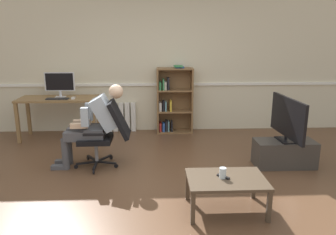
{
  "coord_description": "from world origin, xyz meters",
  "views": [
    {
      "loc": [
        -0.05,
        -3.7,
        1.87
      ],
      "look_at": [
        0.15,
        0.85,
        0.7
      ],
      "focal_mm": 34.81,
      "sensor_mm": 36.0,
      "label": 1
    }
  ],
  "objects_px": {
    "computer_mouse": "(73,98)",
    "spare_remote": "(223,177)",
    "computer_desk": "(59,103)",
    "imac_monitor": "(60,83)",
    "tv_screen": "(288,119)",
    "office_chair": "(106,131)",
    "radiator": "(118,117)",
    "coffee_table": "(226,182)",
    "person_seated": "(94,123)",
    "bookshelf": "(173,101)",
    "keyboard": "(57,99)",
    "drinking_glass": "(223,173)",
    "tv_stand": "(284,153)"
  },
  "relations": [
    {
      "from": "computer_mouse",
      "to": "spare_remote",
      "type": "height_order",
      "value": "computer_mouse"
    },
    {
      "from": "spare_remote",
      "to": "computer_desk",
      "type": "bearing_deg",
      "value": 90.56
    },
    {
      "from": "imac_monitor",
      "to": "tv_screen",
      "type": "distance_m",
      "value": 3.92
    },
    {
      "from": "office_chair",
      "to": "radiator",
      "type": "bearing_deg",
      "value": -179.82
    },
    {
      "from": "office_chair",
      "to": "tv_screen",
      "type": "distance_m",
      "value": 2.58
    },
    {
      "from": "radiator",
      "to": "tv_screen",
      "type": "xyz_separation_m",
      "value": [
        2.59,
        -1.88,
        0.43
      ]
    },
    {
      "from": "coffee_table",
      "to": "person_seated",
      "type": "bearing_deg",
      "value": 141.16
    },
    {
      "from": "bookshelf",
      "to": "tv_screen",
      "type": "xyz_separation_m",
      "value": [
        1.52,
        -1.78,
        0.1
      ]
    },
    {
      "from": "computer_mouse",
      "to": "office_chair",
      "type": "relative_size",
      "value": 0.1
    },
    {
      "from": "keyboard",
      "to": "office_chair",
      "type": "height_order",
      "value": "office_chair"
    },
    {
      "from": "keyboard",
      "to": "drinking_glass",
      "type": "relative_size",
      "value": 3.34
    },
    {
      "from": "computer_desk",
      "to": "coffee_table",
      "type": "bearing_deg",
      "value": -47.0
    },
    {
      "from": "computer_desk",
      "to": "coffee_table",
      "type": "relative_size",
      "value": 1.67
    },
    {
      "from": "computer_mouse",
      "to": "spare_remote",
      "type": "bearing_deg",
      "value": -49.6
    },
    {
      "from": "radiator",
      "to": "tv_stand",
      "type": "height_order",
      "value": "radiator"
    },
    {
      "from": "computer_desk",
      "to": "bookshelf",
      "type": "bearing_deg",
      "value": 8.09
    },
    {
      "from": "computer_mouse",
      "to": "tv_stand",
      "type": "relative_size",
      "value": 0.12
    },
    {
      "from": "computer_desk",
      "to": "spare_remote",
      "type": "distance_m",
      "value": 3.63
    },
    {
      "from": "keyboard",
      "to": "tv_screen",
      "type": "height_order",
      "value": "tv_screen"
    },
    {
      "from": "tv_screen",
      "to": "office_chair",
      "type": "bearing_deg",
      "value": 83.81
    },
    {
      "from": "imac_monitor",
      "to": "tv_screen",
      "type": "relative_size",
      "value": 0.54
    },
    {
      "from": "imac_monitor",
      "to": "person_seated",
      "type": "xyz_separation_m",
      "value": [
        0.84,
        -1.44,
        -0.37
      ]
    },
    {
      "from": "bookshelf",
      "to": "office_chair",
      "type": "relative_size",
      "value": 1.35
    },
    {
      "from": "bookshelf",
      "to": "office_chair",
      "type": "distance_m",
      "value": 1.96
    },
    {
      "from": "tv_screen",
      "to": "radiator",
      "type": "bearing_deg",
      "value": 50.58
    },
    {
      "from": "bookshelf",
      "to": "spare_remote",
      "type": "bearing_deg",
      "value": -82.8
    },
    {
      "from": "bookshelf",
      "to": "tv_stand",
      "type": "height_order",
      "value": "bookshelf"
    },
    {
      "from": "office_chair",
      "to": "spare_remote",
      "type": "bearing_deg",
      "value": 47.27
    },
    {
      "from": "imac_monitor",
      "to": "tv_stand",
      "type": "height_order",
      "value": "imac_monitor"
    },
    {
      "from": "radiator",
      "to": "coffee_table",
      "type": "relative_size",
      "value": 0.82
    },
    {
      "from": "bookshelf",
      "to": "tv_screen",
      "type": "distance_m",
      "value": 2.35
    },
    {
      "from": "tv_screen",
      "to": "spare_remote",
      "type": "relative_size",
      "value": 6.59
    },
    {
      "from": "spare_remote",
      "to": "tv_stand",
      "type": "bearing_deg",
      "value": 3.3
    },
    {
      "from": "person_seated",
      "to": "tv_screen",
      "type": "xyz_separation_m",
      "value": [
        2.74,
        -0.12,
        0.07
      ]
    },
    {
      "from": "coffee_table",
      "to": "drinking_glass",
      "type": "height_order",
      "value": "drinking_glass"
    },
    {
      "from": "keyboard",
      "to": "drinking_glass",
      "type": "xyz_separation_m",
      "value": [
        2.42,
        -2.53,
        -0.33
      ]
    },
    {
      "from": "computer_mouse",
      "to": "person_seated",
      "type": "relative_size",
      "value": 0.08
    },
    {
      "from": "person_seated",
      "to": "keyboard",
      "type": "bearing_deg",
      "value": -145.9
    },
    {
      "from": "imac_monitor",
      "to": "drinking_glass",
      "type": "height_order",
      "value": "imac_monitor"
    },
    {
      "from": "radiator",
      "to": "spare_remote",
      "type": "relative_size",
      "value": 4.54
    },
    {
      "from": "imac_monitor",
      "to": "spare_remote",
      "type": "xyz_separation_m",
      "value": [
        2.43,
        -2.73,
        -0.63
      ]
    },
    {
      "from": "keyboard",
      "to": "computer_mouse",
      "type": "xyz_separation_m",
      "value": [
        0.27,
        0.02,
        0.01
      ]
    },
    {
      "from": "person_seated",
      "to": "drinking_glass",
      "type": "bearing_deg",
      "value": 50.07
    },
    {
      "from": "computer_desk",
      "to": "radiator",
      "type": "height_order",
      "value": "computer_desk"
    },
    {
      "from": "bookshelf",
      "to": "tv_screen",
      "type": "height_order",
      "value": "bookshelf"
    },
    {
      "from": "computer_desk",
      "to": "coffee_table",
      "type": "distance_m",
      "value": 3.67
    },
    {
      "from": "radiator",
      "to": "computer_desk",
      "type": "bearing_deg",
      "value": -159.14
    },
    {
      "from": "bookshelf",
      "to": "imac_monitor",
      "type": "bearing_deg",
      "value": -173.92
    },
    {
      "from": "computer_mouse",
      "to": "bookshelf",
      "type": "distance_m",
      "value": 1.84
    },
    {
      "from": "drinking_glass",
      "to": "spare_remote",
      "type": "relative_size",
      "value": 0.77
    }
  ]
}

